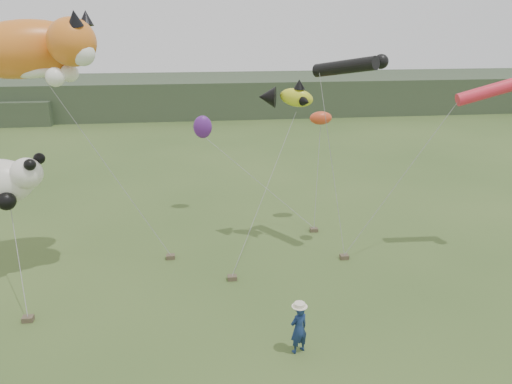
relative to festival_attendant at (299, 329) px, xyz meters
The scene contains 9 objects.
ground 1.29m from the festival_attendant, 109.21° to the left, with size 120.00×120.00×0.00m, color #385123.
headland 45.72m from the festival_attendant, 94.29° to the left, with size 90.00×13.00×4.00m.
festival_attendant is the anchor object (origin of this frame).
sandbag_anchors 6.66m from the festival_attendant, 106.86° to the left, with size 13.48×7.01×0.20m.
cat_kite 14.77m from the festival_attendant, 140.70° to the left, with size 6.66×3.96×2.84m.
fish_kite 11.04m from the festival_attendant, 83.22° to the left, with size 2.72×1.78×1.36m.
tube_kites 12.37m from the festival_attendant, 48.10° to the left, with size 9.25×3.50×2.24m.
panda_kite 13.68m from the festival_attendant, 147.62° to the left, with size 3.46×2.24×2.15m.
misc_kites 13.38m from the festival_attendant, 91.87° to the left, with size 7.18×2.96×1.76m.
Camera 1 is at (-2.83, -14.68, 10.65)m, focal length 35.00 mm.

